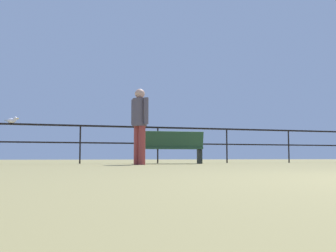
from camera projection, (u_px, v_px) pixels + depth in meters
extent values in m
cube|color=black|center=(158.00, 128.00, 11.60)|extent=(22.59, 0.05, 0.05)
cube|color=black|center=(158.00, 144.00, 11.56)|extent=(22.59, 0.04, 0.04)
cylinder|color=black|center=(80.00, 145.00, 10.88)|extent=(0.04, 0.04, 1.06)
cylinder|color=black|center=(158.00, 145.00, 11.56)|extent=(0.04, 0.04, 1.06)
cylinder|color=black|center=(227.00, 146.00, 12.24)|extent=(0.04, 0.04, 1.06)
cylinder|color=black|center=(289.00, 147.00, 12.91)|extent=(0.04, 0.04, 1.06)
cube|color=#25492E|center=(171.00, 148.00, 10.80)|extent=(1.78, 0.63, 0.05)
cube|color=#25492E|center=(172.00, 140.00, 10.61)|extent=(1.75, 0.30, 0.46)
cube|color=black|center=(200.00, 156.00, 10.96)|extent=(0.08, 0.42, 0.43)
cube|color=black|center=(198.00, 144.00, 11.16)|extent=(0.07, 0.33, 0.04)
cube|color=black|center=(141.00, 156.00, 10.61)|extent=(0.08, 0.42, 0.43)
cube|color=black|center=(140.00, 143.00, 10.82)|extent=(0.07, 0.33, 0.04)
cylinder|color=#973733|center=(142.00, 145.00, 9.26)|extent=(0.17, 0.17, 0.92)
cylinder|color=#973733|center=(137.00, 145.00, 9.39)|extent=(0.17, 0.17, 0.92)
cylinder|color=#534954|center=(140.00, 112.00, 9.39)|extent=(0.35, 0.35, 0.67)
cylinder|color=#534954|center=(146.00, 111.00, 9.22)|extent=(0.12, 0.12, 0.63)
cylinder|color=#534954|center=(134.00, 112.00, 9.56)|extent=(0.12, 0.12, 0.63)
sphere|color=tan|center=(140.00, 94.00, 9.42)|extent=(0.24, 0.24, 0.24)
ellipsoid|color=silver|center=(11.00, 121.00, 10.39)|extent=(0.25, 0.18, 0.13)
ellipsoid|color=gray|center=(11.00, 120.00, 10.39)|extent=(0.22, 0.14, 0.04)
sphere|color=silver|center=(15.00, 119.00, 10.41)|extent=(0.10, 0.10, 0.10)
cone|color=gold|center=(18.00, 119.00, 10.42)|extent=(0.06, 0.05, 0.04)
cube|color=gray|center=(6.00, 120.00, 10.38)|extent=(0.09, 0.07, 0.02)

